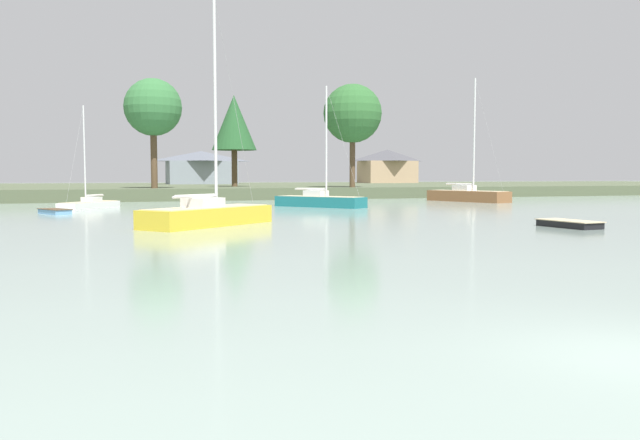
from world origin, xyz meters
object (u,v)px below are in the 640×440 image
sailboat_white (90,206)px  sailboat_teal (320,204)px  dinghy_black (569,225)px  sailboat_wood (467,199)px  dinghy_skyblue (55,212)px  sailboat_yellow (208,221)px

sailboat_white → sailboat_teal: sailboat_teal is taller
sailboat_white → sailboat_teal: (19.92, -4.49, 0.07)m
dinghy_black → sailboat_wood: size_ratio=0.27×
sailboat_teal → dinghy_skyblue: bearing=-170.9°
dinghy_skyblue → sailboat_teal: sailboat_teal is taller
sailboat_white → sailboat_wood: 39.29m
dinghy_skyblue → sailboat_wood: size_ratio=0.24×
sailboat_white → sailboat_wood: bearing=2.3°
sailboat_teal → dinghy_black: 26.65m
sailboat_white → sailboat_yellow: 23.70m
sailboat_yellow → dinghy_black: sailboat_yellow is taller
sailboat_yellow → dinghy_skyblue: sailboat_yellow is taller
sailboat_wood → sailboat_white: bearing=-177.7°
sailboat_white → sailboat_wood: size_ratio=0.66×
sailboat_yellow → sailboat_wood: 40.44m
sailboat_teal → sailboat_white: bearing=167.3°
sailboat_white → sailboat_yellow: (6.88, -22.68, 0.09)m
sailboat_yellow → sailboat_teal: bearing=54.4°
sailboat_white → sailboat_teal: bearing=-12.7°
sailboat_white → sailboat_teal: size_ratio=0.80×
sailboat_wood → dinghy_black: bearing=-112.9°
sailboat_white → sailboat_yellow: bearing=-73.1°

